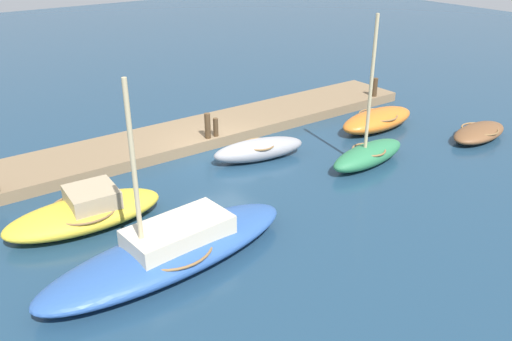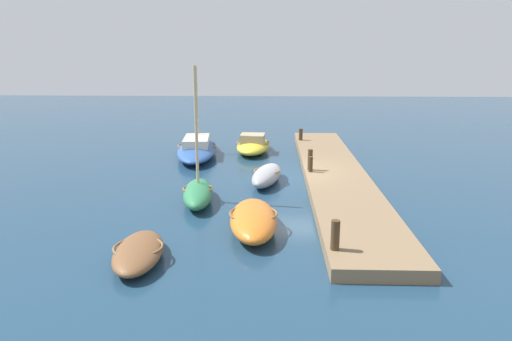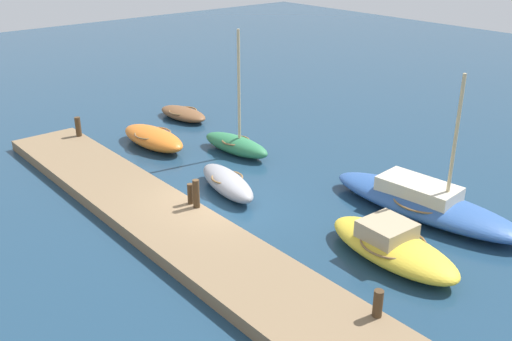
{
  "view_description": "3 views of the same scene",
  "coord_description": "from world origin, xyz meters",
  "px_view_note": "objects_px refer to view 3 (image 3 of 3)",
  "views": [
    {
      "loc": [
        9.87,
        15.9,
        8.11
      ],
      "look_at": [
        0.65,
        3.13,
        0.69
      ],
      "focal_mm": 37.24,
      "sensor_mm": 36.0,
      "label": 1
    },
    {
      "loc": [
        -22.07,
        0.98,
        5.99
      ],
      "look_at": [
        -1.29,
        1.68,
        0.72
      ],
      "focal_mm": 33.45,
      "sensor_mm": 36.0,
      "label": 2
    },
    {
      "loc": [
        14.8,
        -10.62,
        9.32
      ],
      "look_at": [
        0.08,
        1.79,
        1.04
      ],
      "focal_mm": 40.38,
      "sensor_mm": 36.0,
      "label": 3
    }
  ],
  "objects_px": {
    "dinghy_brown": "(183,114)",
    "mooring_post_east": "(378,303)",
    "rowboat_orange": "(153,138)",
    "sailboat_blue": "(424,202)",
    "rowboat_green": "(236,144)",
    "mooring_post_mid_west": "(190,194)",
    "rowboat_grey": "(227,182)",
    "mooring_post_west": "(78,127)",
    "motorboat_yellow": "(392,246)",
    "mooring_post_mid_east": "(196,194)"
  },
  "relations": [
    {
      "from": "dinghy_brown",
      "to": "mooring_post_west",
      "type": "bearing_deg",
      "value": -94.65
    },
    {
      "from": "dinghy_brown",
      "to": "mooring_post_east",
      "type": "xyz_separation_m",
      "value": [
        17.21,
        -5.68,
        0.49
      ]
    },
    {
      "from": "sailboat_blue",
      "to": "mooring_post_west",
      "type": "xyz_separation_m",
      "value": [
        -14.2,
        -6.17,
        0.39
      ]
    },
    {
      "from": "rowboat_orange",
      "to": "dinghy_brown",
      "type": "relative_size",
      "value": 1.25
    },
    {
      "from": "motorboat_yellow",
      "to": "mooring_post_east",
      "type": "height_order",
      "value": "mooring_post_east"
    },
    {
      "from": "rowboat_green",
      "to": "mooring_post_mid_east",
      "type": "relative_size",
      "value": 5.38
    },
    {
      "from": "motorboat_yellow",
      "to": "mooring_post_west",
      "type": "height_order",
      "value": "mooring_post_west"
    },
    {
      "from": "rowboat_grey",
      "to": "mooring_post_mid_east",
      "type": "bearing_deg",
      "value": -53.21
    },
    {
      "from": "rowboat_orange",
      "to": "motorboat_yellow",
      "type": "bearing_deg",
      "value": -0.76
    },
    {
      "from": "dinghy_brown",
      "to": "mooring_post_mid_west",
      "type": "distance_m",
      "value": 10.73
    },
    {
      "from": "sailboat_blue",
      "to": "rowboat_green",
      "type": "xyz_separation_m",
      "value": [
        -8.74,
        -1.38,
        -0.03
      ]
    },
    {
      "from": "motorboat_yellow",
      "to": "dinghy_brown",
      "type": "xyz_separation_m",
      "value": [
        -15.39,
        2.73,
        -0.16
      ]
    },
    {
      "from": "rowboat_green",
      "to": "dinghy_brown",
      "type": "height_order",
      "value": "rowboat_green"
    },
    {
      "from": "rowboat_orange",
      "to": "dinghy_brown",
      "type": "height_order",
      "value": "rowboat_orange"
    },
    {
      "from": "motorboat_yellow",
      "to": "mooring_post_mid_west",
      "type": "bearing_deg",
      "value": -151.73
    },
    {
      "from": "mooring_post_mid_west",
      "to": "motorboat_yellow",
      "type": "bearing_deg",
      "value": 25.14
    },
    {
      "from": "dinghy_brown",
      "to": "rowboat_orange",
      "type": "bearing_deg",
      "value": -58.04
    },
    {
      "from": "rowboat_green",
      "to": "rowboat_grey",
      "type": "xyz_separation_m",
      "value": [
        2.94,
        -2.73,
        -0.05
      ]
    },
    {
      "from": "sailboat_blue",
      "to": "mooring_post_mid_east",
      "type": "distance_m",
      "value": 7.85
    },
    {
      "from": "mooring_post_west",
      "to": "rowboat_grey",
      "type": "bearing_deg",
      "value": 13.74
    },
    {
      "from": "rowboat_orange",
      "to": "dinghy_brown",
      "type": "distance_m",
      "value": 4.09
    },
    {
      "from": "mooring_post_mid_west",
      "to": "mooring_post_east",
      "type": "xyz_separation_m",
      "value": [
        8.12,
        0.0,
        0.0
      ]
    },
    {
      "from": "mooring_post_mid_west",
      "to": "mooring_post_east",
      "type": "relative_size",
      "value": 0.99
    },
    {
      "from": "rowboat_orange",
      "to": "rowboat_grey",
      "type": "height_order",
      "value": "rowboat_orange"
    },
    {
      "from": "sailboat_blue",
      "to": "mooring_post_mid_east",
      "type": "relative_size",
      "value": 7.29
    },
    {
      "from": "mooring_post_west",
      "to": "mooring_post_east",
      "type": "relative_size",
      "value": 1.19
    },
    {
      "from": "rowboat_green",
      "to": "mooring_post_east",
      "type": "distance_m",
      "value": 12.62
    },
    {
      "from": "sailboat_blue",
      "to": "mooring_post_mid_west",
      "type": "bearing_deg",
      "value": -134.9
    },
    {
      "from": "rowboat_green",
      "to": "mooring_post_east",
      "type": "bearing_deg",
      "value": -28.47
    },
    {
      "from": "mooring_post_east",
      "to": "rowboat_green",
      "type": "bearing_deg",
      "value": 157.69
    },
    {
      "from": "rowboat_green",
      "to": "mooring_post_west",
      "type": "distance_m",
      "value": 7.27
    },
    {
      "from": "dinghy_brown",
      "to": "sailboat_blue",
      "type": "bearing_deg",
      "value": -3.55
    },
    {
      "from": "rowboat_green",
      "to": "mooring_post_mid_east",
      "type": "bearing_deg",
      "value": -56.94
    },
    {
      "from": "rowboat_green",
      "to": "dinghy_brown",
      "type": "distance_m",
      "value": 5.62
    },
    {
      "from": "motorboat_yellow",
      "to": "mooring_post_east",
      "type": "distance_m",
      "value": 3.49
    },
    {
      "from": "sailboat_blue",
      "to": "dinghy_brown",
      "type": "distance_m",
      "value": 14.29
    },
    {
      "from": "rowboat_green",
      "to": "mooring_post_mid_west",
      "type": "bearing_deg",
      "value": -59.67
    },
    {
      "from": "dinghy_brown",
      "to": "mooring_post_mid_west",
      "type": "bearing_deg",
      "value": -37.53
    },
    {
      "from": "rowboat_orange",
      "to": "rowboat_green",
      "type": "distance_m",
      "value": 3.85
    },
    {
      "from": "dinghy_brown",
      "to": "mooring_post_mid_east",
      "type": "xyz_separation_m",
      "value": [
        9.45,
        -5.68,
        0.63
      ]
    },
    {
      "from": "mooring_post_mid_west",
      "to": "rowboat_orange",
      "type": "bearing_deg",
      "value": 159.73
    },
    {
      "from": "mooring_post_west",
      "to": "mooring_post_east",
      "type": "bearing_deg",
      "value": 0.0
    },
    {
      "from": "mooring_post_mid_east",
      "to": "rowboat_grey",
      "type": "bearing_deg",
      "value": 115.28
    },
    {
      "from": "sailboat_blue",
      "to": "mooring_post_east",
      "type": "height_order",
      "value": "sailboat_blue"
    },
    {
      "from": "mooring_post_mid_west",
      "to": "mooring_post_east",
      "type": "bearing_deg",
      "value": 0.0
    },
    {
      "from": "rowboat_orange",
      "to": "mooring_post_mid_west",
      "type": "bearing_deg",
      "value": -23.35
    },
    {
      "from": "sailboat_blue",
      "to": "rowboat_grey",
      "type": "relative_size",
      "value": 1.97
    },
    {
      "from": "mooring_post_mid_west",
      "to": "mooring_post_east",
      "type": "height_order",
      "value": "mooring_post_east"
    },
    {
      "from": "sailboat_blue",
      "to": "mooring_post_west",
      "type": "distance_m",
      "value": 15.49
    },
    {
      "from": "sailboat_blue",
      "to": "dinghy_brown",
      "type": "bearing_deg",
      "value": 177.16
    }
  ]
}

